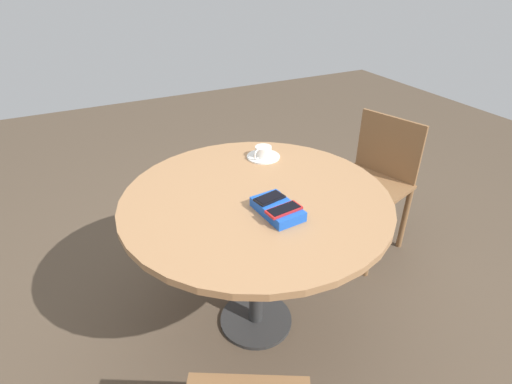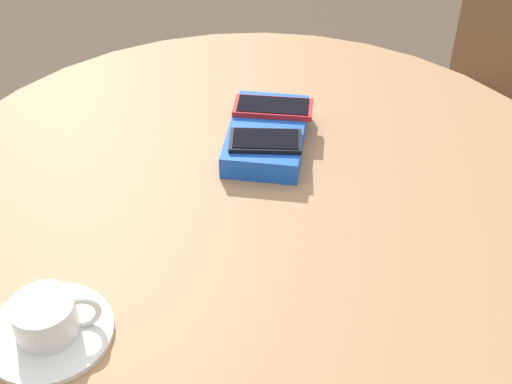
{
  "view_description": "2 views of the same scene",
  "coord_description": "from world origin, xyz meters",
  "px_view_note": "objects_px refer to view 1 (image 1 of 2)",
  "views": [
    {
      "loc": [
        -1.3,
        0.65,
        1.65
      ],
      "look_at": [
        0.0,
        0.0,
        0.79
      ],
      "focal_mm": 28.0,
      "sensor_mm": 36.0,
      "label": 1
    },
    {
      "loc": [
        0.84,
        0.2,
        1.51
      ],
      "look_at": [
        0.0,
        0.0,
        0.79
      ],
      "focal_mm": 50.0,
      "sensor_mm": 36.0,
      "label": 2
    }
  ],
  "objects_px": {
    "saucer": "(263,157)",
    "coffee_cup": "(263,151)",
    "phone_box": "(277,209)",
    "phone_red": "(284,210)",
    "round_table": "(256,213)",
    "phone_black": "(269,198)",
    "chair_far_side": "(371,182)"
  },
  "relations": [
    {
      "from": "saucer",
      "to": "coffee_cup",
      "type": "bearing_deg",
      "value": 113.93
    },
    {
      "from": "phone_box",
      "to": "phone_red",
      "type": "relative_size",
      "value": 1.54
    },
    {
      "from": "coffee_cup",
      "to": "saucer",
      "type": "bearing_deg",
      "value": -66.07
    },
    {
      "from": "round_table",
      "to": "phone_red",
      "type": "relative_size",
      "value": 7.91
    },
    {
      "from": "phone_red",
      "to": "phone_black",
      "type": "relative_size",
      "value": 1.12
    },
    {
      "from": "phone_box",
      "to": "saucer",
      "type": "xyz_separation_m",
      "value": [
        0.48,
        -0.19,
        -0.02
      ]
    },
    {
      "from": "round_table",
      "to": "phone_black",
      "type": "distance_m",
      "value": 0.17
    },
    {
      "from": "phone_black",
      "to": "chair_far_side",
      "type": "relative_size",
      "value": 0.16
    },
    {
      "from": "phone_red",
      "to": "saucer",
      "type": "height_order",
      "value": "phone_red"
    },
    {
      "from": "round_table",
      "to": "chair_far_side",
      "type": "distance_m",
      "value": 1.01
    },
    {
      "from": "phone_red",
      "to": "phone_black",
      "type": "height_order",
      "value": "phone_red"
    },
    {
      "from": "coffee_cup",
      "to": "round_table",
      "type": "bearing_deg",
      "value": 148.1
    },
    {
      "from": "phone_red",
      "to": "coffee_cup",
      "type": "height_order",
      "value": "coffee_cup"
    },
    {
      "from": "saucer",
      "to": "chair_far_side",
      "type": "xyz_separation_m",
      "value": [
        -0.03,
        -0.74,
        -0.32
      ]
    },
    {
      "from": "phone_box",
      "to": "saucer",
      "type": "bearing_deg",
      "value": -21.18
    },
    {
      "from": "phone_red",
      "to": "saucer",
      "type": "bearing_deg",
      "value": -19.39
    },
    {
      "from": "round_table",
      "to": "phone_black",
      "type": "xyz_separation_m",
      "value": [
        -0.11,
        -0.01,
        0.13
      ]
    },
    {
      "from": "round_table",
      "to": "coffee_cup",
      "type": "bearing_deg",
      "value": -31.9
    },
    {
      "from": "phone_red",
      "to": "coffee_cup",
      "type": "bearing_deg",
      "value": -19.17
    },
    {
      "from": "round_table",
      "to": "coffee_cup",
      "type": "xyz_separation_m",
      "value": [
        0.32,
        -0.2,
        0.12
      ]
    },
    {
      "from": "phone_black",
      "to": "chair_far_side",
      "type": "distance_m",
      "value": 1.08
    },
    {
      "from": "coffee_cup",
      "to": "chair_far_side",
      "type": "height_order",
      "value": "chair_far_side"
    },
    {
      "from": "phone_red",
      "to": "phone_black",
      "type": "bearing_deg",
      "value": 4.88
    },
    {
      "from": "saucer",
      "to": "coffee_cup",
      "type": "xyz_separation_m",
      "value": [
        -0.0,
        0.0,
        0.03
      ]
    },
    {
      "from": "phone_box",
      "to": "chair_far_side",
      "type": "xyz_separation_m",
      "value": [
        0.45,
        -0.92,
        -0.33
      ]
    },
    {
      "from": "saucer",
      "to": "phone_red",
      "type": "bearing_deg",
      "value": 160.61
    },
    {
      "from": "round_table",
      "to": "phone_red",
      "type": "xyz_separation_m",
      "value": [
        -0.21,
        -0.02,
        0.13
      ]
    },
    {
      "from": "phone_box",
      "to": "phone_red",
      "type": "height_order",
      "value": "phone_red"
    },
    {
      "from": "saucer",
      "to": "phone_box",
      "type": "bearing_deg",
      "value": 158.82
    },
    {
      "from": "phone_box",
      "to": "phone_black",
      "type": "xyz_separation_m",
      "value": [
        0.05,
        0.01,
        0.03
      ]
    },
    {
      "from": "phone_black",
      "to": "coffee_cup",
      "type": "bearing_deg",
      "value": -24.22
    },
    {
      "from": "round_table",
      "to": "phone_box",
      "type": "height_order",
      "value": "phone_box"
    }
  ]
}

